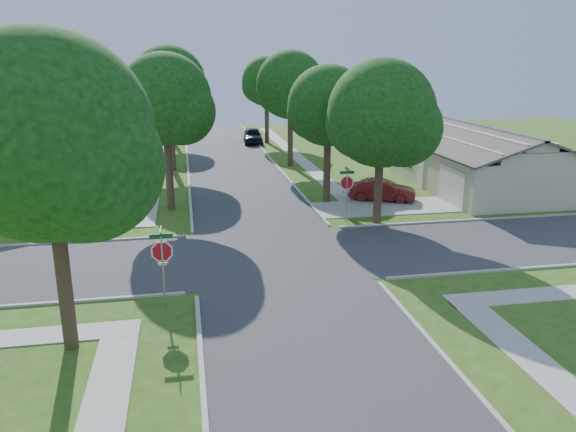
{
  "coord_description": "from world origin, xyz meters",
  "views": [
    {
      "loc": [
        -3.73,
        -23.58,
        8.7
      ],
      "look_at": [
        0.78,
        0.82,
        1.6
      ],
      "focal_mm": 35.0,
      "sensor_mm": 36.0,
      "label": 1
    }
  ],
  "objects_px": {
    "car_curb_west": "(190,125)",
    "tree_sw_corner": "(51,146)",
    "car_curb_east": "(253,136)",
    "tree_w_far": "(173,89)",
    "tree_ne_corner": "(382,118)",
    "tree_w_mid": "(170,86)",
    "stop_sign_sw": "(162,255)",
    "tree_w_near": "(166,104)",
    "stop_sign_ne": "(347,185)",
    "house_ne_far": "(388,132)",
    "house_nw_far": "(51,136)",
    "tree_e_far": "(267,84)",
    "tree_e_near": "(329,110)",
    "tree_e_mid": "(291,88)",
    "house_ne_near": "(481,166)",
    "car_driveway": "(382,190)"
  },
  "relations": [
    {
      "from": "tree_w_far",
      "to": "car_curb_west",
      "type": "relative_size",
      "value": 1.91
    },
    {
      "from": "tree_sw_corner",
      "to": "car_curb_east",
      "type": "distance_m",
      "value": 42.6
    },
    {
      "from": "stop_sign_sw",
      "to": "tree_w_mid",
      "type": "bearing_deg",
      "value": 89.87
    },
    {
      "from": "stop_sign_sw",
      "to": "tree_w_near",
      "type": "height_order",
      "value": "tree_w_near"
    },
    {
      "from": "tree_w_far",
      "to": "house_ne_near",
      "type": "relative_size",
      "value": 0.59
    },
    {
      "from": "tree_e_mid",
      "to": "house_ne_near",
      "type": "xyz_separation_m",
      "value": [
        11.23,
        -10.01,
        -4.74
      ]
    },
    {
      "from": "house_ne_far",
      "to": "car_curb_east",
      "type": "xyz_separation_m",
      "value": [
        -12.79,
        4.9,
        -0.73
      ]
    },
    {
      "from": "tree_e_near",
      "to": "tree_w_mid",
      "type": "height_order",
      "value": "tree_w_mid"
    },
    {
      "from": "tree_e_far",
      "to": "house_ne_near",
      "type": "height_order",
      "value": "tree_e_far"
    },
    {
      "from": "house_ne_far",
      "to": "car_curb_east",
      "type": "height_order",
      "value": "house_ne_far"
    },
    {
      "from": "tree_w_far",
      "to": "house_nw_far",
      "type": "bearing_deg",
      "value": -169.95
    },
    {
      "from": "car_driveway",
      "to": "tree_e_near",
      "type": "bearing_deg",
      "value": 109.33
    },
    {
      "from": "tree_sw_corner",
      "to": "tree_ne_corner",
      "type": "relative_size",
      "value": 1.1
    },
    {
      "from": "stop_sign_sw",
      "to": "car_curb_west",
      "type": "relative_size",
      "value": 0.71
    },
    {
      "from": "house_nw_far",
      "to": "stop_sign_sw",
      "type": "bearing_deg",
      "value": -72.9
    },
    {
      "from": "house_ne_far",
      "to": "house_nw_far",
      "type": "relative_size",
      "value": 1.0
    },
    {
      "from": "tree_e_mid",
      "to": "tree_e_far",
      "type": "bearing_deg",
      "value": 90.02
    },
    {
      "from": "stop_sign_ne",
      "to": "tree_w_far",
      "type": "xyz_separation_m",
      "value": [
        -9.35,
        29.31,
        3.48
      ]
    },
    {
      "from": "house_ne_far",
      "to": "stop_sign_sw",
      "type": "bearing_deg",
      "value": -121.55
    },
    {
      "from": "tree_ne_corner",
      "to": "car_driveway",
      "type": "height_order",
      "value": "tree_ne_corner"
    },
    {
      "from": "house_nw_far",
      "to": "car_curb_west",
      "type": "height_order",
      "value": "house_nw_far"
    },
    {
      "from": "tree_e_far",
      "to": "tree_w_far",
      "type": "bearing_deg",
      "value": -180.0
    },
    {
      "from": "tree_sw_corner",
      "to": "car_curb_east",
      "type": "bearing_deg",
      "value": 75.42
    },
    {
      "from": "car_curb_east",
      "to": "tree_e_far",
      "type": "bearing_deg",
      "value": 7.83
    },
    {
      "from": "tree_w_near",
      "to": "tree_e_far",
      "type": "bearing_deg",
      "value": 69.4
    },
    {
      "from": "tree_ne_corner",
      "to": "car_curb_east",
      "type": "relative_size",
      "value": 1.88
    },
    {
      "from": "tree_e_near",
      "to": "house_nw_far",
      "type": "xyz_separation_m",
      "value": [
        -20.74,
        22.99,
        -4.13
      ]
    },
    {
      "from": "tree_w_mid",
      "to": "car_curb_east",
      "type": "distance_m",
      "value": 16.13
    },
    {
      "from": "tree_w_far",
      "to": "tree_ne_corner",
      "type": "bearing_deg",
      "value": -69.72
    },
    {
      "from": "tree_e_near",
      "to": "car_curb_east",
      "type": "height_order",
      "value": "tree_e_near"
    },
    {
      "from": "stop_sign_ne",
      "to": "car_driveway",
      "type": "xyz_separation_m",
      "value": [
        3.49,
        4.0,
        -1.36
      ]
    },
    {
      "from": "tree_e_mid",
      "to": "tree_e_near",
      "type": "bearing_deg",
      "value": -90.03
    },
    {
      "from": "house_ne_near",
      "to": "house_nw_far",
      "type": "bearing_deg",
      "value": 146.71
    },
    {
      "from": "tree_w_near",
      "to": "house_nw_far",
      "type": "distance_m",
      "value": 26.05
    },
    {
      "from": "tree_w_mid",
      "to": "house_nw_far",
      "type": "bearing_deg",
      "value": 135.93
    },
    {
      "from": "stop_sign_sw",
      "to": "car_curb_west",
      "type": "height_order",
      "value": "stop_sign_sw"
    },
    {
      "from": "stop_sign_sw",
      "to": "tree_ne_corner",
      "type": "relative_size",
      "value": 0.34
    },
    {
      "from": "tree_w_near",
      "to": "car_curb_west",
      "type": "bearing_deg",
      "value": 87.38
    },
    {
      "from": "house_nw_far",
      "to": "car_driveway",
      "type": "height_order",
      "value": "house_nw_far"
    },
    {
      "from": "tree_sw_corner",
      "to": "tree_w_near",
      "type": "bearing_deg",
      "value": 80.1
    },
    {
      "from": "tree_e_mid",
      "to": "tree_w_near",
      "type": "relative_size",
      "value": 1.03
    },
    {
      "from": "tree_w_far",
      "to": "house_nw_far",
      "type": "height_order",
      "value": "tree_w_far"
    },
    {
      "from": "stop_sign_ne",
      "to": "house_ne_far",
      "type": "xyz_separation_m",
      "value": [
        11.29,
        24.3,
        -0.51
      ]
    },
    {
      "from": "house_ne_far",
      "to": "house_nw_far",
      "type": "distance_m",
      "value": 32.12
    },
    {
      "from": "tree_e_near",
      "to": "house_nw_far",
      "type": "relative_size",
      "value": 0.61
    },
    {
      "from": "tree_ne_corner",
      "to": "car_driveway",
      "type": "xyz_separation_m",
      "value": [
        1.83,
        4.49,
        -4.92
      ]
    },
    {
      "from": "tree_w_mid",
      "to": "tree_ne_corner",
      "type": "xyz_separation_m",
      "value": [
        11.0,
        -16.8,
        -0.9
      ]
    },
    {
      "from": "car_curb_west",
      "to": "tree_sw_corner",
      "type": "bearing_deg",
      "value": 79.99
    },
    {
      "from": "tree_e_mid",
      "to": "tree_w_far",
      "type": "height_order",
      "value": "tree_e_mid"
    },
    {
      "from": "tree_ne_corner",
      "to": "house_ne_far",
      "type": "bearing_deg",
      "value": 68.77
    }
  ]
}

